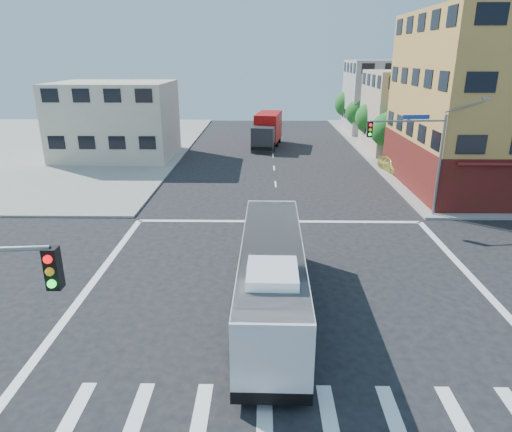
{
  "coord_description": "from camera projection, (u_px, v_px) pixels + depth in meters",
  "views": [
    {
      "loc": [
        -1.09,
        -19.49,
        10.62
      ],
      "look_at": [
        -1.45,
        3.23,
        2.6
      ],
      "focal_mm": 32.0,
      "sensor_mm": 36.0,
      "label": 1
    }
  ],
  "objects": [
    {
      "name": "building_west",
      "position": [
        116.0,
        120.0,
        49.08
      ],
      "size": [
        12.06,
        10.06,
        8.0
      ],
      "color": "beige",
      "rests_on": "ground"
    },
    {
      "name": "street_tree_c",
      "position": [
        359.0,
        111.0,
        61.97
      ],
      "size": [
        3.4,
        3.4,
        5.29
      ],
      "color": "#371F14",
      "rests_on": "ground"
    },
    {
      "name": "street_tree_a",
      "position": [
        390.0,
        128.0,
        46.84
      ],
      "size": [
        3.6,
        3.6,
        5.53
      ],
      "color": "#371F14",
      "rests_on": "ground"
    },
    {
      "name": "street_tree_b",
      "position": [
        372.0,
        116.0,
        54.33
      ],
      "size": [
        3.8,
        3.8,
        5.79
      ],
      "color": "#371F14",
      "rests_on": "ground"
    },
    {
      "name": "ground",
      "position": [
        285.0,
        289.0,
        21.89
      ],
      "size": [
        120.0,
        120.0,
        0.0
      ],
      "primitive_type": "plane",
      "color": "black",
      "rests_on": "ground"
    },
    {
      "name": "box_truck",
      "position": [
        267.0,
        131.0,
        55.48
      ],
      "size": [
        3.83,
        9.11,
        3.97
      ],
      "rotation": [
        0.0,
        0.0,
        -0.15
      ],
      "color": "#26272B",
      "rests_on": "ground"
    },
    {
      "name": "street_tree_d",
      "position": [
        349.0,
        102.0,
        69.37
      ],
      "size": [
        4.0,
        4.0,
        6.03
      ],
      "color": "#371F14",
      "rests_on": "ground"
    },
    {
      "name": "building_east_near",
      "position": [
        421.0,
        112.0,
        52.17
      ],
      "size": [
        12.06,
        10.06,
        9.0
      ],
      "color": "tan",
      "rests_on": "ground"
    },
    {
      "name": "signal_mast_ne",
      "position": [
        417.0,
        146.0,
        30.11
      ],
      "size": [
        7.91,
        1.13,
        8.07
      ],
      "color": "slate",
      "rests_on": "ground"
    },
    {
      "name": "transit_bus",
      "position": [
        272.0,
        276.0,
        19.39
      ],
      "size": [
        2.85,
        12.1,
        3.57
      ],
      "rotation": [
        0.0,
        0.0,
        -0.02
      ],
      "color": "black",
      "rests_on": "ground"
    },
    {
      "name": "parked_car",
      "position": [
        394.0,
        164.0,
        43.61
      ],
      "size": [
        2.52,
        4.68,
        1.51
      ],
      "primitive_type": "imported",
      "rotation": [
        0.0,
        0.0,
        0.17
      ],
      "color": "gold",
      "rests_on": "ground"
    },
    {
      "name": "building_east_far",
      "position": [
        390.0,
        97.0,
        65.2
      ],
      "size": [
        12.06,
        10.06,
        10.0
      ],
      "color": "#A7A7A2",
      "rests_on": "ground"
    }
  ]
}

